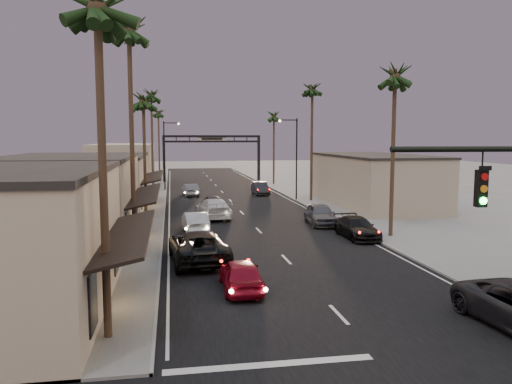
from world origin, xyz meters
name	(u,v)px	position (x,y,z in m)	size (l,w,h in m)	color
ground	(238,208)	(0.00, 40.00, 0.00)	(200.00, 200.00, 0.00)	slate
road	(231,202)	(0.00, 45.00, 0.00)	(14.00, 120.00, 0.02)	black
sidewalk_left	(145,196)	(-9.50, 52.00, 0.06)	(5.00, 92.00, 0.12)	slate
sidewalk_right	(300,193)	(9.50, 52.00, 0.06)	(5.00, 92.00, 0.12)	slate
storefront_mid	(69,201)	(-13.00, 26.00, 2.75)	(8.00, 14.00, 5.50)	#A09480
storefront_far	(102,183)	(-13.00, 42.00, 2.50)	(8.00, 16.00, 5.00)	#BCAB8F
storefront_dist	(124,165)	(-13.00, 65.00, 3.00)	(8.00, 20.00, 6.00)	#A09480
building_right	(373,181)	(14.00, 40.00, 2.50)	(8.00, 18.00, 5.00)	#A09480
arch	(212,146)	(0.00, 70.00, 5.53)	(15.20, 0.40, 7.27)	black
streetlight_right	(294,152)	(6.92, 45.00, 5.33)	(2.13, 0.30, 9.00)	black
streetlight_left	(166,150)	(-6.92, 58.00, 5.33)	(2.13, 0.30, 9.00)	black
palm_lb	(129,23)	(-8.60, 22.00, 13.39)	(3.20, 3.20, 15.20)	#38281C
palm_lc	(143,95)	(-8.60, 36.00, 10.47)	(3.20, 3.20, 12.20)	#38281C
palm_ld	(151,92)	(-8.60, 55.00, 12.42)	(3.20, 3.20, 14.20)	#38281C
palm_ra	(395,70)	(8.60, 24.00, 11.44)	(3.20, 3.20, 13.20)	#38281C
palm_rb	(312,85)	(8.60, 44.00, 12.42)	(3.20, 3.20, 14.20)	#38281C
palm_rc	(274,113)	(8.60, 64.00, 10.47)	(3.20, 3.20, 12.20)	#38281C
palm_far	(158,110)	(-8.30, 78.00, 11.44)	(3.20, 3.20, 13.20)	#38281C
oncoming_red	(241,275)	(-3.33, 13.75, 0.74)	(1.74, 4.32, 1.47)	maroon
oncoming_pickup	(198,246)	(-4.97, 19.25, 0.89)	(2.95, 6.40, 1.78)	black
oncoming_silver	(195,222)	(-4.71, 28.20, 0.75)	(1.60, 4.58, 1.51)	#A7A7AC
oncoming_white	(213,208)	(-2.84, 34.35, 0.85)	(2.39, 5.88, 1.71)	silver
oncoming_dgrey	(212,202)	(-2.48, 39.85, 0.69)	(1.64, 4.07, 1.39)	black
oncoming_grey_far	(190,190)	(-4.16, 51.01, 0.73)	(1.54, 4.43, 1.46)	#54545A
curbside_black	(357,228)	(6.20, 24.16, 0.72)	(2.02, 4.98, 1.44)	black
curbside_grey	(320,214)	(5.26, 29.66, 0.84)	(1.99, 4.95, 1.69)	#4D4C52
curbside_far	(260,188)	(4.26, 51.14, 0.77)	(1.62, 4.65, 1.53)	black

